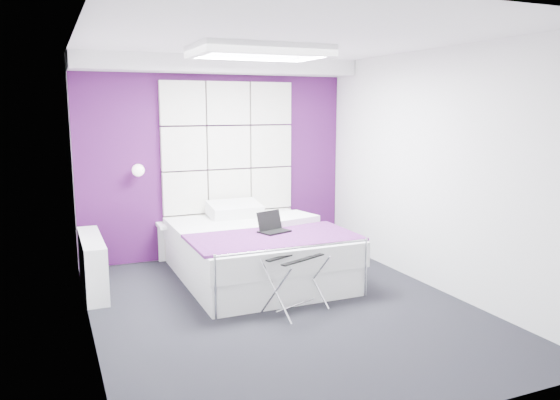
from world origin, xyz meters
name	(u,v)px	position (x,y,z in m)	size (l,w,h in m)	color
floor	(283,308)	(0.00, 0.00, 0.00)	(4.40, 4.40, 0.00)	black
ceiling	(283,39)	(0.00, 0.00, 2.60)	(4.40, 4.40, 0.00)	white
wall_back	(217,159)	(0.00, 2.20, 1.30)	(3.60, 3.60, 0.00)	white
wall_left	(85,190)	(-1.80, 0.00, 1.30)	(4.40, 4.40, 0.00)	white
wall_right	(434,171)	(1.80, 0.00, 1.30)	(4.40, 4.40, 0.00)	white
accent_wall	(217,159)	(0.00, 2.19, 1.30)	(3.58, 0.02, 2.58)	#431048
soffit	(220,65)	(0.00, 1.95, 2.50)	(3.58, 0.50, 0.20)	white
headboard	(229,169)	(0.15, 2.14, 1.17)	(1.80, 0.08, 2.30)	silver
skylight	(259,51)	(0.00, 0.60, 2.55)	(1.36, 0.86, 0.12)	white
wall_lamp	(138,170)	(-1.05, 2.06, 1.22)	(0.15, 0.15, 0.15)	white
radiator	(92,264)	(-1.69, 1.30, 0.30)	(0.22, 1.20, 0.60)	white
bed	(256,250)	(0.11, 1.06, 0.32)	(1.80, 2.17, 0.76)	white
nightstand	(174,225)	(-0.63, 2.02, 0.50)	(0.41, 0.32, 0.05)	white
luggage_rack	(295,284)	(0.08, -0.12, 0.28)	(0.56, 0.41, 0.55)	silver
laptop	(273,227)	(0.19, 0.71, 0.67)	(0.32, 0.23, 0.23)	black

